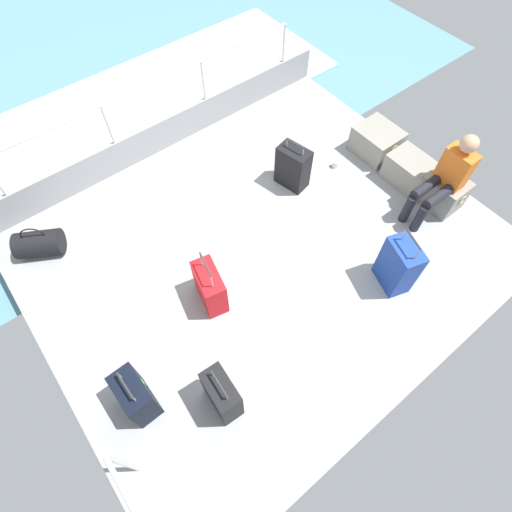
{
  "coord_description": "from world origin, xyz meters",
  "views": [
    {
      "loc": [
        2.03,
        -1.72,
        4.1
      ],
      "look_at": [
        0.16,
        -0.25,
        0.25
      ],
      "focal_mm": 28.8,
      "sensor_mm": 36.0,
      "label": 1
    }
  ],
  "objects_px": {
    "suitcase_4": "(398,265)",
    "paper_cup": "(336,164)",
    "cargo_crate_0": "(377,141)",
    "suitcase_3": "(293,167)",
    "passenger_seated": "(445,177)",
    "duffel_bag": "(39,243)",
    "suitcase_0": "(222,395)",
    "cargo_crate_2": "(443,192)",
    "suitcase_1": "(210,287)",
    "suitcase_2": "(136,396)",
    "cargo_crate_1": "(411,172)"
  },
  "relations": [
    {
      "from": "suitcase_0",
      "to": "cargo_crate_2",
      "type": "bearing_deg",
      "value": 95.13
    },
    {
      "from": "passenger_seated",
      "to": "suitcase_3",
      "type": "bearing_deg",
      "value": -142.89
    },
    {
      "from": "suitcase_2",
      "to": "suitcase_4",
      "type": "xyz_separation_m",
      "value": [
        0.56,
        2.87,
        0.07
      ]
    },
    {
      "from": "cargo_crate_1",
      "to": "suitcase_4",
      "type": "relative_size",
      "value": 0.77
    },
    {
      "from": "paper_cup",
      "to": "suitcase_0",
      "type": "bearing_deg",
      "value": -62.23
    },
    {
      "from": "suitcase_3",
      "to": "paper_cup",
      "type": "distance_m",
      "value": 0.72
    },
    {
      "from": "suitcase_4",
      "to": "passenger_seated",
      "type": "bearing_deg",
      "value": 109.37
    },
    {
      "from": "cargo_crate_2",
      "to": "suitcase_2",
      "type": "bearing_deg",
      "value": -92.14
    },
    {
      "from": "passenger_seated",
      "to": "suitcase_1",
      "type": "bearing_deg",
      "value": -103.03
    },
    {
      "from": "passenger_seated",
      "to": "cargo_crate_0",
      "type": "bearing_deg",
      "value": 169.21
    },
    {
      "from": "cargo_crate_2",
      "to": "suitcase_3",
      "type": "distance_m",
      "value": 1.88
    },
    {
      "from": "suitcase_0",
      "to": "suitcase_1",
      "type": "relative_size",
      "value": 0.9
    },
    {
      "from": "cargo_crate_2",
      "to": "suitcase_2",
      "type": "xyz_separation_m",
      "value": [
        -0.16,
        -4.2,
        0.06
      ]
    },
    {
      "from": "duffel_bag",
      "to": "passenger_seated",
      "type": "bearing_deg",
      "value": 59.45
    },
    {
      "from": "cargo_crate_2",
      "to": "suitcase_4",
      "type": "bearing_deg",
      "value": -73.2
    },
    {
      "from": "suitcase_3",
      "to": "suitcase_4",
      "type": "height_order",
      "value": "suitcase_4"
    },
    {
      "from": "cargo_crate_0",
      "to": "duffel_bag",
      "type": "xyz_separation_m",
      "value": [
        -1.26,
        -4.27,
        -0.03
      ]
    },
    {
      "from": "suitcase_1",
      "to": "suitcase_4",
      "type": "xyz_separation_m",
      "value": [
        1.06,
        1.71,
        0.07
      ]
    },
    {
      "from": "passenger_seated",
      "to": "suitcase_2",
      "type": "bearing_deg",
      "value": -92.24
    },
    {
      "from": "suitcase_3",
      "to": "suitcase_4",
      "type": "relative_size",
      "value": 0.82
    },
    {
      "from": "cargo_crate_1",
      "to": "suitcase_4",
      "type": "distance_m",
      "value": 1.56
    },
    {
      "from": "passenger_seated",
      "to": "suitcase_3",
      "type": "xyz_separation_m",
      "value": [
        -1.4,
        -1.06,
        -0.3
      ]
    },
    {
      "from": "cargo_crate_0",
      "to": "cargo_crate_2",
      "type": "height_order",
      "value": "cargo_crate_2"
    },
    {
      "from": "suitcase_1",
      "to": "suitcase_4",
      "type": "bearing_deg",
      "value": 58.25
    },
    {
      "from": "cargo_crate_2",
      "to": "suitcase_4",
      "type": "xyz_separation_m",
      "value": [
        0.4,
        -1.32,
        0.13
      ]
    },
    {
      "from": "cargo_crate_1",
      "to": "suitcase_1",
      "type": "relative_size",
      "value": 0.88
    },
    {
      "from": "cargo_crate_2",
      "to": "paper_cup",
      "type": "bearing_deg",
      "value": -154.81
    },
    {
      "from": "passenger_seated",
      "to": "suitcase_1",
      "type": "distance_m",
      "value": 2.94
    },
    {
      "from": "cargo_crate_0",
      "to": "suitcase_3",
      "type": "height_order",
      "value": "suitcase_3"
    },
    {
      "from": "cargo_crate_2",
      "to": "duffel_bag",
      "type": "xyz_separation_m",
      "value": [
        -2.39,
        -4.24,
        -0.05
      ]
    },
    {
      "from": "cargo_crate_2",
      "to": "cargo_crate_0",
      "type": "bearing_deg",
      "value": 178.55
    },
    {
      "from": "suitcase_0",
      "to": "paper_cup",
      "type": "relative_size",
      "value": 6.7
    },
    {
      "from": "cargo_crate_2",
      "to": "passenger_seated",
      "type": "relative_size",
      "value": 0.47
    },
    {
      "from": "passenger_seated",
      "to": "suitcase_4",
      "type": "bearing_deg",
      "value": -70.63
    },
    {
      "from": "cargo_crate_0",
      "to": "paper_cup",
      "type": "bearing_deg",
      "value": -101.2
    },
    {
      "from": "suitcase_4",
      "to": "paper_cup",
      "type": "height_order",
      "value": "suitcase_4"
    },
    {
      "from": "suitcase_2",
      "to": "suitcase_3",
      "type": "xyz_separation_m",
      "value": [
        -1.24,
        2.95,
        0.02
      ]
    },
    {
      "from": "suitcase_2",
      "to": "suitcase_4",
      "type": "distance_m",
      "value": 2.93
    },
    {
      "from": "cargo_crate_0",
      "to": "suitcase_4",
      "type": "xyz_separation_m",
      "value": [
        1.53,
        -1.35,
        0.15
      ]
    },
    {
      "from": "duffel_bag",
      "to": "cargo_crate_2",
      "type": "bearing_deg",
      "value": 60.57
    },
    {
      "from": "suitcase_3",
      "to": "paper_cup",
      "type": "height_order",
      "value": "suitcase_3"
    },
    {
      "from": "cargo_crate_0",
      "to": "suitcase_4",
      "type": "bearing_deg",
      "value": -41.48
    },
    {
      "from": "suitcase_1",
      "to": "suitcase_2",
      "type": "distance_m",
      "value": 1.27
    },
    {
      "from": "cargo_crate_2",
      "to": "passenger_seated",
      "type": "height_order",
      "value": "passenger_seated"
    },
    {
      "from": "suitcase_4",
      "to": "paper_cup",
      "type": "distance_m",
      "value": 1.83
    },
    {
      "from": "suitcase_4",
      "to": "duffel_bag",
      "type": "bearing_deg",
      "value": -133.75
    },
    {
      "from": "suitcase_1",
      "to": "suitcase_2",
      "type": "xyz_separation_m",
      "value": [
        0.5,
        -1.16,
        0.01
      ]
    },
    {
      "from": "passenger_seated",
      "to": "duffel_bag",
      "type": "xyz_separation_m",
      "value": [
        -2.39,
        -4.05,
        -0.44
      ]
    },
    {
      "from": "cargo_crate_2",
      "to": "paper_cup",
      "type": "xyz_separation_m",
      "value": [
        -1.25,
        -0.59,
        -0.16
      ]
    },
    {
      "from": "cargo_crate_0",
      "to": "passenger_seated",
      "type": "xyz_separation_m",
      "value": [
        1.13,
        -0.22,
        0.41
      ]
    }
  ]
}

